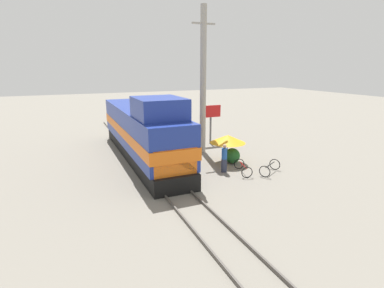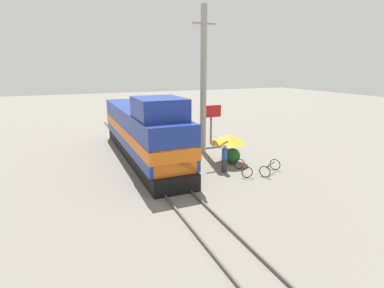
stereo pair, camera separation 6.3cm
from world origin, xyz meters
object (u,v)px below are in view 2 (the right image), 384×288
object	(u,v)px
locomotive	(143,132)
bicycle_spare	(270,168)
person_bystander	(224,157)
utility_pole	(203,82)
billboard_sign	(211,115)
vendor_umbrella	(228,139)
bicycle	(243,168)

from	to	relation	value
locomotive	bicycle_spare	bearing A→B (deg)	-43.68
person_bystander	utility_pole	bearing A→B (deg)	81.06
billboard_sign	person_bystander	distance (m)	7.46
vendor_umbrella	person_bystander	xyz separation A→B (m)	(-1.15, -1.60, -0.70)
billboard_sign	bicycle_spare	xyz separation A→B (m)	(0.01, -8.18, -2.14)
locomotive	bicycle_spare	world-z (taller)	locomotive
locomotive	bicycle	size ratio (longest dim) A/B	8.20
locomotive	person_bystander	distance (m)	6.28
person_bystander	bicycle_spare	size ratio (longest dim) A/B	0.99
billboard_sign	person_bystander	bearing A→B (deg)	-110.11
bicycle	bicycle_spare	size ratio (longest dim) A/B	0.99
utility_pole	locomotive	bearing A→B (deg)	178.85
utility_pole	bicycle_spare	size ratio (longest dim) A/B	5.84
bicycle_spare	billboard_sign	bearing A→B (deg)	149.29
vendor_umbrella	bicycle_spare	bearing A→B (deg)	-64.93
utility_pole	person_bystander	bearing A→B (deg)	-98.94
locomotive	vendor_umbrella	bearing A→B (deg)	-32.41
utility_pole	billboard_sign	distance (m)	4.01
person_bystander	bicycle_spare	world-z (taller)	person_bystander
utility_pole	bicycle	size ratio (longest dim) A/B	5.88
locomotive	utility_pole	xyz separation A→B (m)	(4.65, -0.09, 3.44)
utility_pole	bicycle	distance (m)	7.37
billboard_sign	person_bystander	world-z (taller)	billboard_sign
utility_pole	billboard_sign	world-z (taller)	utility_pole
vendor_umbrella	billboard_sign	distance (m)	5.49
bicycle	bicycle_spare	xyz separation A→B (m)	(1.54, -0.68, 0.01)
utility_pole	person_bystander	xyz separation A→B (m)	(-0.74, -4.72, -4.40)
locomotive	bicycle_spare	size ratio (longest dim) A/B	8.15
locomotive	bicycle_spare	xyz separation A→B (m)	(6.43, -6.14, -1.59)
bicycle	billboard_sign	bearing A→B (deg)	-85.86
locomotive	billboard_sign	xyz separation A→B (m)	(6.42, 2.04, 0.54)
person_bystander	bicycle_spare	distance (m)	2.92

